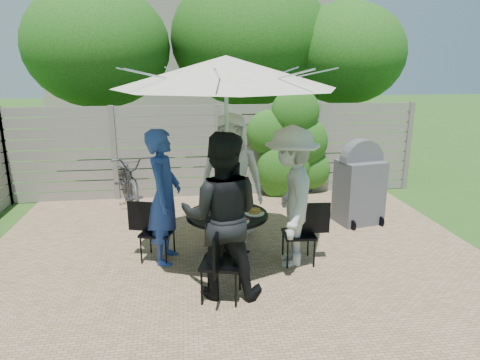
{
  "coord_description": "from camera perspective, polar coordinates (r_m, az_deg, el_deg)",
  "views": [
    {
      "loc": [
        -0.65,
        -5.32,
        2.61
      ],
      "look_at": [
        0.07,
        0.18,
        1.09
      ],
      "focal_mm": 32.0,
      "sensor_mm": 36.0,
      "label": 1
    }
  ],
  "objects": [
    {
      "name": "patio_table",
      "position": [
        5.73,
        -1.69,
        -6.44
      ],
      "size": [
        1.23,
        1.23,
        0.7
      ],
      "rotation": [
        0.0,
        0.0,
        -0.18
      ],
      "color": "black",
      "rests_on": "ground"
    },
    {
      "name": "backyard_envelope",
      "position": [
        15.63,
        -4.96,
        15.23
      ],
      "size": [
        60.0,
        60.0,
        5.0
      ],
      "color": "#2F541A",
      "rests_on": "ground"
    },
    {
      "name": "chair_back",
      "position": [
        6.71,
        -1.08,
        -4.97
      ],
      "size": [
        0.5,
        0.71,
        0.96
      ],
      "rotation": [
        0.0,
        0.0,
        4.62
      ],
      "color": "black",
      "rests_on": "ground"
    },
    {
      "name": "syrup_jug",
      "position": [
        5.69,
        -2.28,
        -3.52
      ],
      "size": [
        0.09,
        0.09,
        0.16
      ],
      "primitive_type": "cylinder",
      "color": "#59280C",
      "rests_on": "patio_table"
    },
    {
      "name": "person_front",
      "position": [
        4.79,
        -2.47,
        -4.88
      ],
      "size": [
        1.04,
        0.88,
        1.92
      ],
      "primitive_type": "imported",
      "rotation": [
        0.0,
        0.0,
        2.97
      ],
      "color": "black",
      "rests_on": "ground"
    },
    {
      "name": "person_right",
      "position": [
        5.59,
        6.8,
        -2.31
      ],
      "size": [
        0.89,
        1.3,
        1.86
      ],
      "primitive_type": "imported",
      "rotation": [
        0.0,
        0.0,
        4.54
      ],
      "color": "beige",
      "rests_on": "ground"
    },
    {
      "name": "chair_left",
      "position": [
        5.97,
        -11.03,
        -8.27
      ],
      "size": [
        0.64,
        0.5,
        0.83
      ],
      "rotation": [
        0.0,
        0.0,
        5.99
      ],
      "color": "black",
      "rests_on": "ground"
    },
    {
      "name": "glass_front",
      "position": [
        5.39,
        -0.8,
        -4.71
      ],
      "size": [
        0.07,
        0.07,
        0.14
      ],
      "primitive_type": "cylinder",
      "color": "silver",
      "rests_on": "patio_table"
    },
    {
      "name": "glass_left",
      "position": [
        5.56,
        -4.47,
        -4.09
      ],
      "size": [
        0.07,
        0.07,
        0.14
      ],
      "primitive_type": "cylinder",
      "color": "silver",
      "rests_on": "patio_table"
    },
    {
      "name": "plate_left",
      "position": [
        5.69,
        -5.34,
        -4.15
      ],
      "size": [
        0.26,
        0.26,
        0.06
      ],
      "color": "white",
      "rests_on": "patio_table"
    },
    {
      "name": "chair_front",
      "position": [
        4.95,
        -2.53,
        -12.86
      ],
      "size": [
        0.53,
        0.69,
        0.91
      ],
      "rotation": [
        0.0,
        0.0,
        1.32
      ],
      "color": "black",
      "rests_on": "ground"
    },
    {
      "name": "umbrella",
      "position": [
        5.33,
        -1.86,
        14.16
      ],
      "size": [
        3.23,
        3.23,
        2.7
      ],
      "rotation": [
        0.0,
        0.0,
        -0.18
      ],
      "color": "silver",
      "rests_on": "ground"
    },
    {
      "name": "bbq_grill",
      "position": [
        7.34,
        15.64,
        -0.75
      ],
      "size": [
        0.79,
        0.67,
        1.43
      ],
      "rotation": [
        0.0,
        0.0,
        0.2
      ],
      "color": "#504F54",
      "rests_on": "ground"
    },
    {
      "name": "plate_extra",
      "position": [
        5.36,
        -0.02,
        -5.32
      ],
      "size": [
        0.24,
        0.24,
        0.06
      ],
      "color": "white",
      "rests_on": "patio_table"
    },
    {
      "name": "person_back",
      "position": [
        6.37,
        -1.17,
        0.33
      ],
      "size": [
        1.04,
        0.77,
        1.93
      ],
      "primitive_type": "imported",
      "rotation": [
        0.0,
        0.0,
        6.11
      ],
      "color": "silver",
      "rests_on": "ground"
    },
    {
      "name": "person_left",
      "position": [
        5.71,
        -10.06,
        -2.28
      ],
      "size": [
        0.54,
        0.73,
        1.82
      ],
      "primitive_type": "imported",
      "rotation": [
        0.0,
        0.0,
        7.68
      ],
      "color": "navy",
      "rests_on": "ground"
    },
    {
      "name": "coffee_cup",
      "position": [
        5.84,
        -0.57,
        -3.19
      ],
      "size": [
        0.08,
        0.08,
        0.12
      ],
      "primitive_type": "cylinder",
      "color": "#C6B293",
      "rests_on": "patio_table"
    },
    {
      "name": "chair_right",
      "position": [
        5.84,
        7.92,
        -8.64
      ],
      "size": [
        0.62,
        0.43,
        0.85
      ],
      "rotation": [
        0.0,
        0.0,
        3.09
      ],
      "color": "black",
      "rests_on": "ground"
    },
    {
      "name": "plate_front",
      "position": [
        5.31,
        -2.0,
        -5.52
      ],
      "size": [
        0.26,
        0.26,
        0.06
      ],
      "color": "white",
      "rests_on": "patio_table"
    },
    {
      "name": "glass_back",
      "position": [
        5.89,
        -2.54,
        -2.94
      ],
      "size": [
        0.07,
        0.07,
        0.14
      ],
      "primitive_type": "cylinder",
      "color": "silver",
      "rests_on": "patio_table"
    },
    {
      "name": "bicycle",
      "position": [
        8.26,
        -14.73,
        0.1
      ],
      "size": [
        1.22,
        2.08,
        1.03
      ],
      "primitive_type": "imported",
      "rotation": [
        0.0,
        0.0,
        0.29
      ],
      "color": "#333338",
      "rests_on": "ground"
    },
    {
      "name": "plate_right",
      "position": [
        5.64,
        1.95,
        -4.28
      ],
      "size": [
        0.26,
        0.26,
        0.06
      ],
      "color": "white",
      "rests_on": "patio_table"
    },
    {
      "name": "glass_right",
      "position": [
        5.72,
        0.96,
        -3.48
      ],
      "size": [
        0.07,
        0.07,
        0.14
      ],
      "primitive_type": "cylinder",
      "color": "silver",
      "rests_on": "patio_table"
    },
    {
      "name": "plate_back",
      "position": [
        5.99,
        -1.45,
        -3.07
      ],
      "size": [
        0.26,
        0.26,
        0.06
      ],
      "color": "white",
      "rests_on": "patio_table"
    }
  ]
}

